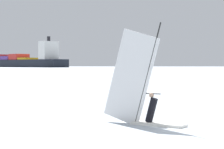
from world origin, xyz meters
The scene contains 3 objects.
ground_plane centered at (0.00, 0.00, 0.00)m, with size 4000.00×4000.00×0.00m, color #9EA8B2.
windsurfer centered at (-1.55, 2.26, 1.28)m, with size 3.44×2.84×4.61m.
cargo_ship centered at (-89.86, 609.75, 7.93)m, with size 152.29×180.40×37.87m.
Camera 1 is at (-4.34, -17.95, 2.61)m, focal length 74.12 mm.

